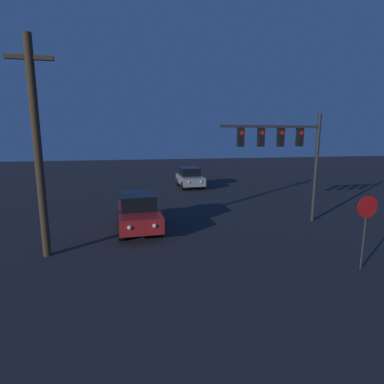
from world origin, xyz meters
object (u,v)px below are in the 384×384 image
Objects in this scene: car_near at (138,212)px; traffic_signal_mast at (286,147)px; utility_pole at (37,147)px; car_far at (190,177)px; stop_sign at (366,219)px.

traffic_signal_mast is at bearing 175.81° from car_near.
car_far is at bearing 58.96° from utility_pole.
car_far is at bearing -115.14° from car_near.
stop_sign is (2.22, -17.33, 0.86)m from car_far.
utility_pole is (-8.33, -13.84, 3.12)m from car_far.
utility_pole reaches higher than car_far.
stop_sign reaches higher than car_near.
car_far is at bearing 97.31° from stop_sign.
car_near is 9.27m from stop_sign.
traffic_signal_mast is 6.04m from stop_sign.
car_near is 1.01× the size of car_far.
car_near is at bearing 66.95° from car_far.
car_far is 1.64× the size of stop_sign.
stop_sign reaches higher than car_far.
car_near is at bearing 140.13° from stop_sign.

